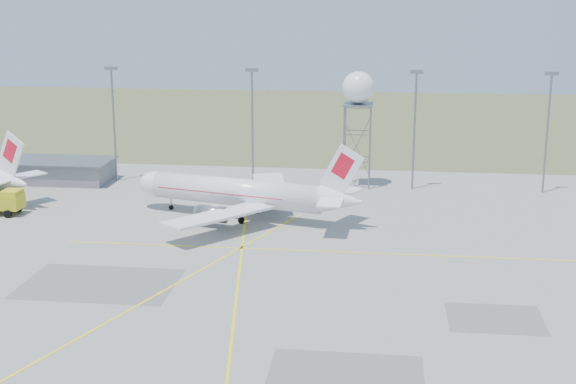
# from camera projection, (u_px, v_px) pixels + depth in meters

# --- Properties ---
(ground) EXTENTS (400.00, 400.00, 0.00)m
(ground) POSITION_uv_depth(u_px,v_px,m) (245.00, 347.00, 77.73)
(ground) COLOR #9C9D97
(ground) RESTS_ON ground
(grass_strip) EXTENTS (400.00, 120.00, 0.03)m
(grass_strip) POSITION_uv_depth(u_px,v_px,m) (335.00, 120.00, 212.43)
(grass_strip) COLOR #515D33
(grass_strip) RESTS_ON ground
(building_grey) EXTENTS (19.00, 10.00, 3.90)m
(building_grey) POSITION_uv_depth(u_px,v_px,m) (59.00, 171.00, 144.02)
(building_grey) COLOR gray
(building_grey) RESTS_ON ground
(mast_a) EXTENTS (2.20, 0.50, 20.50)m
(mast_a) POSITION_uv_depth(u_px,v_px,m) (113.00, 114.00, 142.30)
(mast_a) COLOR slate
(mast_a) RESTS_ON ground
(mast_b) EXTENTS (2.20, 0.50, 20.50)m
(mast_b) POSITION_uv_depth(u_px,v_px,m) (252.00, 117.00, 139.41)
(mast_b) COLOR slate
(mast_b) RESTS_ON ground
(mast_c) EXTENTS (2.20, 0.50, 20.50)m
(mast_c) POSITION_uv_depth(u_px,v_px,m) (415.00, 120.00, 136.17)
(mast_c) COLOR slate
(mast_c) RESTS_ON ground
(mast_d) EXTENTS (2.20, 0.50, 20.50)m
(mast_d) POSITION_uv_depth(u_px,v_px,m) (548.00, 122.00, 133.63)
(mast_d) COLOR slate
(mast_d) RESTS_ON ground
(airliner_main) EXTENTS (36.33, 34.56, 12.50)m
(airliner_main) POSITION_uv_depth(u_px,v_px,m) (240.00, 193.00, 120.82)
(airliner_main) COLOR white
(airliner_main) RESTS_ON ground
(radar_tower) EXTENTS (5.55, 5.55, 20.08)m
(radar_tower) POSITION_uv_depth(u_px,v_px,m) (358.00, 123.00, 138.48)
(radar_tower) COLOR slate
(radar_tower) RESTS_ON ground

